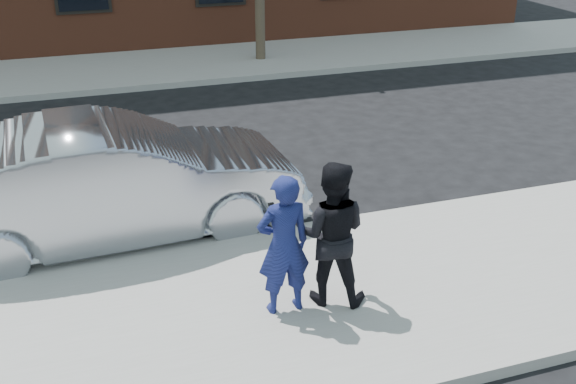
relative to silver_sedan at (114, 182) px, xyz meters
name	(u,v)px	position (x,y,z in m)	size (l,w,h in m)	color
ground	(150,328)	(0.11, -2.30, -0.86)	(100.00, 100.00, 0.00)	black
near_sidewalk	(153,335)	(0.11, -2.55, -0.78)	(50.00, 3.50, 0.15)	gray
near_curb	(134,256)	(0.11, -0.75, -0.78)	(50.00, 0.10, 0.15)	#999691
far_sidewalk	(90,72)	(0.11, 8.95, -0.78)	(50.00, 3.50, 0.15)	gray
far_curb	(95,92)	(0.11, 7.15, -0.78)	(50.00, 0.10, 0.15)	#999691
silver_sedan	(114,182)	(0.00, 0.00, 0.00)	(1.82, 5.21, 1.72)	#999BA3
man_hoodie	(284,245)	(1.61, -2.62, 0.13)	(0.63, 0.50, 1.68)	navy
man_peacoat	(331,233)	(2.19, -2.58, 0.16)	(1.05, 0.96, 1.74)	black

